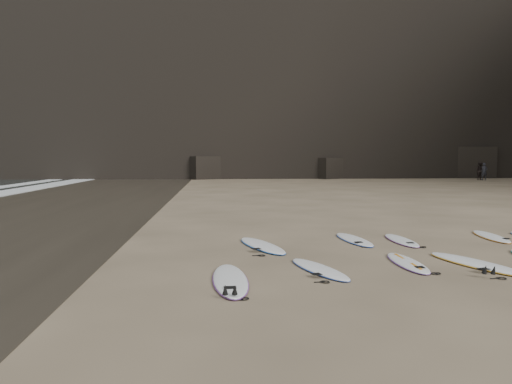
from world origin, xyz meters
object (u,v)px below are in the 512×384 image
surfboard_6 (354,239)px  person_a (484,172)px  surfboard_2 (407,262)px  surfboard_8 (491,236)px  surfboard_3 (476,263)px  surfboard_0 (230,279)px  surfboard_1 (319,269)px  person_b (480,171)px  surfboard_5 (262,245)px  surfboard_7 (401,240)px

surfboard_6 → person_a: (23.91, 35.73, 0.86)m
surfboard_2 → surfboard_8: size_ratio=0.96×
surfboard_3 → surfboard_0: bearing=172.8°
surfboard_1 → surfboard_6: 4.06m
surfboard_1 → person_a: 47.03m
surfboard_2 → surfboard_3: (1.48, -0.24, 0.01)m
surfboard_2 → person_b: person_b is taller
surfboard_1 → surfboard_2: (2.11, 0.47, -0.00)m
surfboard_8 → surfboard_3: bearing=-115.9°
surfboard_3 → person_a: (22.11, 39.16, 0.86)m
surfboard_0 → person_b: bearing=54.3°
surfboard_3 → surfboard_5: size_ratio=1.01×
surfboard_3 → surfboard_6: surfboard_3 is taller
surfboard_6 → person_a: person_a is taller
surfboard_3 → surfboard_5: (-4.54, 2.66, -0.00)m
surfboard_0 → surfboard_7: surfboard_0 is taller
surfboard_0 → surfboard_1: size_ratio=1.18×
person_b → surfboard_5: bearing=136.3°
surfboard_2 → surfboard_6: surfboard_6 is taller
surfboard_7 → surfboard_3: bearing=-80.5°
surfboard_5 → person_b: (26.70, 37.43, 0.90)m
surfboard_2 → surfboard_8: bearing=42.9°
surfboard_3 → surfboard_8: 4.39m
surfboard_0 → person_a: (27.61, 40.18, 0.86)m
surfboard_5 → surfboard_6: (2.74, 0.76, -0.00)m
surfboard_6 → surfboard_3: bearing=-67.6°
surfboard_5 → surfboard_7: 4.08m
surfboard_2 → surfboard_3: 1.50m
surfboard_0 → surfboard_6: (3.70, 4.44, -0.00)m
surfboard_2 → surfboard_7: same height
surfboard_7 → person_a: (22.60, 35.97, 0.87)m
surfboard_1 → surfboard_7: size_ratio=1.01×
surfboard_5 → person_b: person_b is taller
surfboard_6 → surfboard_7: size_ratio=1.07×
surfboard_0 → surfboard_2: 4.21m
person_b → surfboard_7: bearing=140.3°
person_b → surfboard_1: bearing=139.3°
surfboard_3 → surfboard_8: size_ratio=1.16×
surfboard_2 → surfboard_1: bearing=-165.7°
person_a → person_b: person_b is taller
surfboard_1 → person_a: (25.70, 39.38, 0.87)m
surfboard_1 → surfboard_2: same height
surfboard_3 → person_a: person_a is taller
surfboard_7 → surfboard_8: 2.96m
surfboard_5 → person_a: size_ratio=1.50×
surfboard_3 → surfboard_2: bearing=153.0°
person_a → surfboard_6: bearing=-122.5°
surfboard_1 → surfboard_2: size_ratio=1.01×
surfboard_0 → person_a: bearing=53.7°
surfboard_2 → person_a: size_ratio=1.25×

